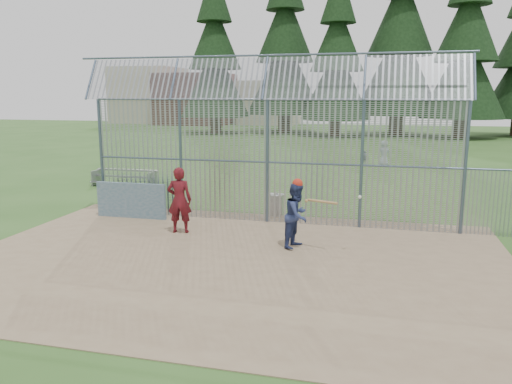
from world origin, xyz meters
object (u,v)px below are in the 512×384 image
(onlooker, at_px, (179,200))
(trash_can, at_px, (276,205))
(batter, at_px, (297,215))
(bleacher, at_px, (124,177))
(dugout_wall, at_px, (131,200))

(onlooker, distance_m, trash_can, 3.83)
(batter, xyz_separation_m, onlooker, (-3.69, 0.61, 0.11))
(onlooker, height_order, bleacher, onlooker)
(dugout_wall, relative_size, bleacher, 0.83)
(batter, relative_size, onlooker, 0.89)
(dugout_wall, distance_m, bleacher, 6.36)
(onlooker, bearing_deg, dugout_wall, -40.79)
(batter, distance_m, trash_can, 3.81)
(dugout_wall, height_order, batter, batter)
(trash_can, height_order, bleacher, trash_can)
(batter, bearing_deg, dugout_wall, 88.49)
(dugout_wall, height_order, onlooker, onlooker)
(dugout_wall, bearing_deg, onlooker, -29.64)
(onlooker, xyz_separation_m, bleacher, (-5.57, 6.78, -0.61))
(batter, height_order, bleacher, batter)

